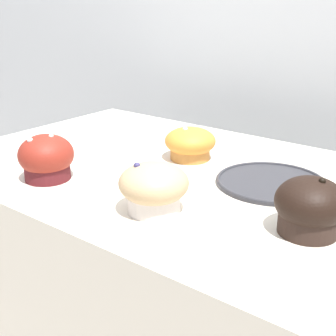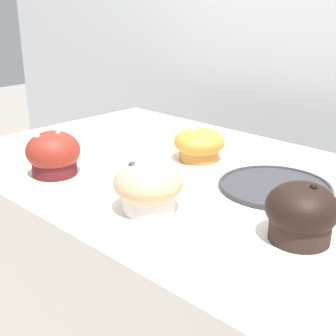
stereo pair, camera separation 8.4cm
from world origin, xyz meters
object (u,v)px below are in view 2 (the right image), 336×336
at_px(serving_plate, 275,186).
at_px(muffin_front_left, 199,144).
at_px(muffin_back_right, 301,213).
at_px(muffin_back_left, 53,154).
at_px(muffin_front_center, 148,187).

bearing_deg(serving_plate, muffin_front_left, 172.93).
bearing_deg(muffin_front_left, muffin_back_right, -26.79).
height_order(muffin_back_left, muffin_front_left, muffin_back_left).
bearing_deg(muffin_back_left, muffin_back_right, 11.36).
bearing_deg(muffin_front_center, muffin_back_left, -176.96).
xyz_separation_m(muffin_back_left, muffin_back_right, (0.49, 0.10, -0.00)).
bearing_deg(serving_plate, muffin_back_left, -145.68).
bearing_deg(muffin_back_left, muffin_front_center, 3.04).
distance_m(muffin_back_right, muffin_front_left, 0.38).
height_order(muffin_front_center, serving_plate, muffin_front_center).
relative_size(muffin_back_left, muffin_back_right, 1.02).
bearing_deg(muffin_front_left, serving_plate, -7.07).
xyz_separation_m(muffin_back_left, serving_plate, (0.35, 0.24, -0.04)).
relative_size(muffin_front_left, serving_plate, 0.53).
xyz_separation_m(muffin_back_right, serving_plate, (-0.13, 0.14, -0.04)).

